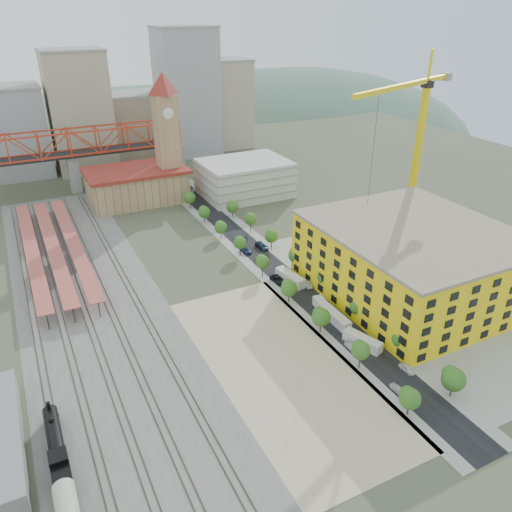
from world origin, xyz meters
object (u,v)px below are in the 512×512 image
tower_crane (415,130)px  site_trailer_b (336,318)px  site_trailer_d (290,278)px  car_0 (398,390)px  locomotive (57,450)px  site_trailer_c (324,308)px  construction_building (412,261)px  clock_tower (166,126)px  site_trailer_a (362,341)px

tower_crane → site_trailer_b: (-47.46, -31.13, -34.70)m
site_trailer_d → car_0: site_trailer_d is taller
locomotive → site_trailer_c: bearing=15.1°
construction_building → car_0: size_ratio=13.23×
clock_tower → car_0: (5.00, -129.44, -28.04)m
tower_crane → car_0: tower_crane is taller
construction_building → site_trailer_d: (-26.00, 18.73, -8.00)m
site_trailer_c → car_0: size_ratio=2.39×
clock_tower → locomotive: (-58.00, -116.23, -26.55)m
locomotive → site_trailer_c: size_ratio=2.52×
locomotive → site_trailer_a: 66.05m
site_trailer_c → car_0: 31.16m
site_trailer_a → site_trailer_c: bearing=71.3°
clock_tower → site_trailer_a: bearing=-86.0°
clock_tower → locomotive: clock_tower is taller
construction_building → tower_crane: size_ratio=0.87×
site_trailer_a → site_trailer_b: bearing=71.3°
construction_building → site_trailer_c: (-26.00, 1.56, -8.16)m
site_trailer_d → site_trailer_a: bearing=-98.0°
construction_building → car_0: construction_building is taller
clock_tower → site_trailer_c: 102.50m
tower_crane → site_trailer_d: 59.40m
clock_tower → site_trailer_d: clock_tower is taller
site_trailer_b → site_trailer_c: bearing=90.1°
clock_tower → site_trailer_d: (8.00, -81.26, -27.28)m
site_trailer_a → site_trailer_d: 32.64m
site_trailer_b → site_trailer_c: site_trailer_b is taller
tower_crane → site_trailer_b: size_ratio=6.13×
site_trailer_a → site_trailer_d: size_ratio=0.91×
locomotive → tower_crane: (113.46, 43.86, 33.86)m
site_trailer_a → site_trailer_d: site_trailer_d is taller
tower_crane → site_trailer_d: tower_crane is taller
construction_building → locomotive: 93.70m
locomotive → construction_building: bearing=10.0°
locomotive → site_trailer_a: size_ratio=2.45×
locomotive → tower_crane: size_ratio=0.39×
locomotive → site_trailer_b: size_ratio=2.41×
construction_building → site_trailer_a: (-26.00, -13.91, -8.13)m
construction_building → site_trailer_a: bearing=-151.9°
construction_building → locomotive: construction_building is taller
construction_building → site_trailer_a: construction_building is taller
tower_crane → site_trailer_c: tower_crane is taller
clock_tower → site_trailer_d: 86.09m
construction_building → site_trailer_d: construction_building is taller
locomotive → site_trailer_d: locomotive is taller
construction_building → site_trailer_d: 33.03m
locomotive → car_0: locomotive is taller
site_trailer_a → car_0: bearing=-119.6°
construction_building → site_trailer_d: bearing=144.2°
tower_crane → car_0: (-50.46, -57.08, -35.35)m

